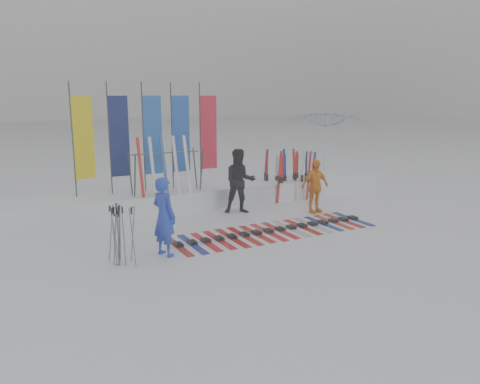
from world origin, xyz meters
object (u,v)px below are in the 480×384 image
person_yellow (315,186)px  ski_rack (166,166)px  tent_canopy (327,147)px  ski_row (274,230)px  person_blue (164,217)px  person_black (240,181)px

person_yellow → ski_rack: bearing=151.5°
tent_canopy → ski_row: tent_canopy is taller
person_blue → ski_row: bearing=-104.8°
person_black → person_yellow: size_ratio=1.19×
person_black → ski_row: 2.31m
tent_canopy → person_blue: bearing=-148.8°
person_black → ski_row: size_ratio=0.35×
person_yellow → ski_row: person_yellow is taller
person_blue → person_black: 4.06m
person_yellow → ski_rack: (-3.84, 2.02, 0.59)m
person_black → ski_rack: person_black is taller
person_blue → person_yellow: bearing=-95.8°
person_blue → ski_rack: ski_rack is taller
person_black → tent_canopy: tent_canopy is taller
ski_row → ski_rack: size_ratio=2.63×
person_yellow → tent_canopy: tent_canopy is taller
person_yellow → tent_canopy: 4.69m
tent_canopy → ski_row: (-5.20, -4.57, -1.41)m
person_black → tent_canopy: 5.66m
person_blue → tent_canopy: 9.65m
tent_canopy → ski_rack: tent_canopy is taller
person_blue → tent_canopy: size_ratio=0.54×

